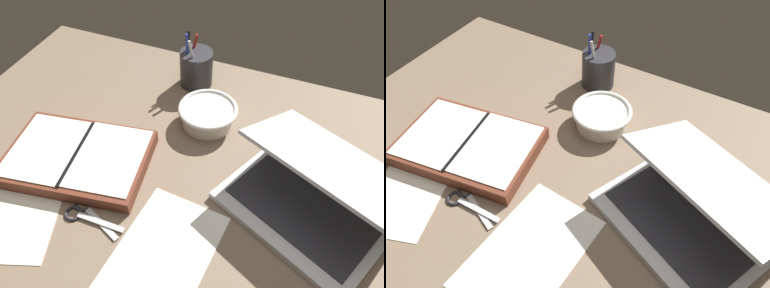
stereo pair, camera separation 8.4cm
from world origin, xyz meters
TOP-DOWN VIEW (x-y plane):
  - desk_top at (0.00, 0.00)cm, footprint 140.00×100.00cm
  - laptop at (24.36, 5.73)cm, footprint 41.76×39.34cm
  - bowl at (-4.70, 22.80)cm, footprint 15.51×15.51cm
  - pen_cup at (-13.77, 37.52)cm, footprint 9.37×9.37cm
  - planner at (-28.36, -1.65)cm, footprint 36.05×27.47cm
  - scissors at (-19.60, -13.25)cm, footprint 14.09×7.20cm
  - paper_sheet_front at (0.36, -16.40)cm, footprint 20.14×29.86cm
  - paper_sheet_beside_planner at (-32.31, -17.85)cm, footprint 23.04×28.07cm

SIDE VIEW (x-z plane):
  - desk_top at x=0.00cm, z-range 0.00..2.00cm
  - paper_sheet_front at x=0.36cm, z-range 2.00..2.16cm
  - paper_sheet_beside_planner at x=-32.31cm, z-range 2.00..2.16cm
  - scissors at x=-19.60cm, z-range 1.94..2.74cm
  - planner at x=-28.36cm, z-range 1.91..5.88cm
  - bowl at x=-4.70cm, z-range 2.33..7.86cm
  - laptop at x=24.36cm, z-range -1.09..14.75cm
  - pen_cup at x=-13.77cm, z-range -0.73..15.42cm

